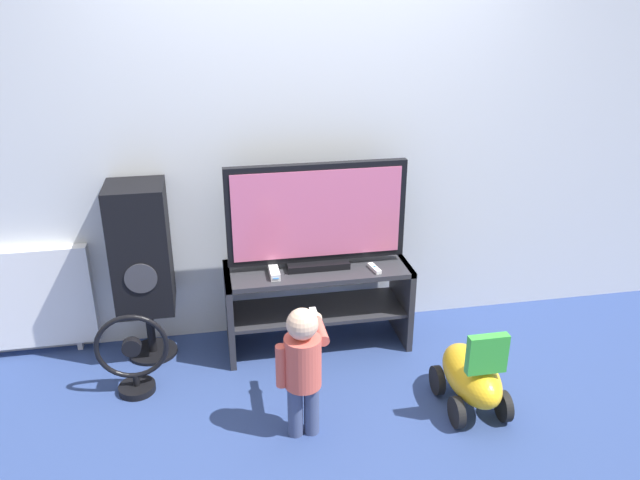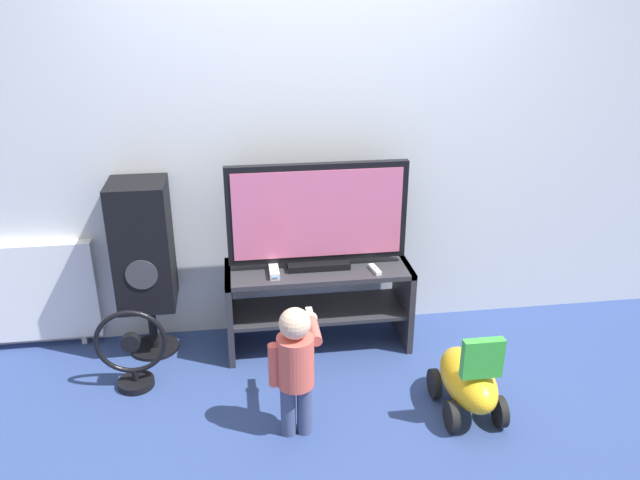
% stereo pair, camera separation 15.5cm
% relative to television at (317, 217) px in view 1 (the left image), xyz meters
% --- Properties ---
extents(ground_plane, '(16.00, 16.00, 0.00)m').
position_rel_television_xyz_m(ground_plane, '(0.00, -0.23, -0.86)').
color(ground_plane, navy).
extents(wall_back, '(10.00, 0.06, 2.60)m').
position_rel_television_xyz_m(wall_back, '(0.00, 0.27, 0.44)').
color(wall_back, silver).
rests_on(wall_back, ground_plane).
extents(tv_stand, '(1.13, 0.42, 0.54)m').
position_rel_television_xyz_m(tv_stand, '(0.00, -0.02, -0.50)').
color(tv_stand, '#2D2D33').
rests_on(tv_stand, ground_plane).
extents(television, '(1.07, 0.20, 0.64)m').
position_rel_television_xyz_m(television, '(0.00, 0.00, 0.00)').
color(television, black).
rests_on(television, tv_stand).
extents(game_console, '(0.06, 0.19, 0.04)m').
position_rel_television_xyz_m(game_console, '(-0.27, -0.08, -0.30)').
color(game_console, white).
rests_on(game_console, tv_stand).
extents(remote_primary, '(0.06, 0.13, 0.03)m').
position_rel_television_xyz_m(remote_primary, '(0.33, -0.13, -0.30)').
color(remote_primary, white).
rests_on(remote_primary, tv_stand).
extents(child, '(0.27, 0.42, 0.72)m').
position_rel_television_xyz_m(child, '(-0.22, -0.84, -0.43)').
color(child, '#3F4C72').
rests_on(child, ground_plane).
extents(speaker_tower, '(0.33, 0.34, 1.10)m').
position_rel_television_xyz_m(speaker_tower, '(-1.03, 0.06, -0.16)').
color(speaker_tower, black).
rests_on(speaker_tower, ground_plane).
extents(floor_fan, '(0.40, 0.20, 0.49)m').
position_rel_television_xyz_m(floor_fan, '(-1.09, -0.32, -0.63)').
color(floor_fan, black).
rests_on(floor_fan, ground_plane).
extents(ride_on_toy, '(0.30, 0.52, 0.53)m').
position_rel_television_xyz_m(ride_on_toy, '(0.69, -0.80, -0.66)').
color(ride_on_toy, gold).
rests_on(ride_on_toy, ground_plane).
extents(radiator, '(0.85, 0.08, 0.70)m').
position_rel_television_xyz_m(radiator, '(-1.78, 0.20, -0.48)').
color(radiator, white).
rests_on(radiator, ground_plane).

